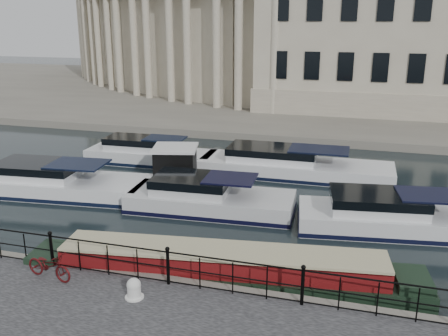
# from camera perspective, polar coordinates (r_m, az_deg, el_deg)

# --- Properties ---
(ground_plane) EXTENTS (160.00, 160.00, 0.00)m
(ground_plane) POSITION_cam_1_polar(r_m,az_deg,el_deg) (17.59, -3.45, -11.10)
(ground_plane) COLOR black
(ground_plane) RESTS_ON ground
(far_bank) EXTENTS (120.00, 42.00, 0.55)m
(far_bank) POSITION_cam_1_polar(r_m,az_deg,el_deg) (54.44, 10.56, 8.16)
(far_bank) COLOR #6B665B
(far_bank) RESTS_ON ground_plane
(railing) EXTENTS (24.14, 0.14, 1.22)m
(railing) POSITION_cam_1_polar(r_m,az_deg,el_deg) (15.18, -6.43, -10.88)
(railing) COLOR black
(railing) RESTS_ON near_quay
(civic_building) EXTENTS (53.55, 31.84, 16.85)m
(civic_building) POSITION_cam_1_polar(r_m,az_deg,el_deg) (49.72, 9.26, 15.26)
(civic_building) COLOR #ADA38C
(civic_building) RESTS_ON far_bank
(bicycle) EXTENTS (1.75, 0.86, 0.88)m
(bicycle) POSITION_cam_1_polar(r_m,az_deg,el_deg) (16.36, -19.36, -10.47)
(bicycle) COLOR #480C0E
(bicycle) RESTS_ON near_quay
(mooring_bollard) EXTENTS (0.54, 0.54, 0.61)m
(mooring_bollard) POSITION_cam_1_polar(r_m,az_deg,el_deg) (14.81, -10.25, -13.42)
(mooring_bollard) COLOR silver
(mooring_bollard) RESTS_ON near_quay
(narrowboat) EXTENTS (13.05, 3.40, 1.48)m
(narrowboat) POSITION_cam_1_polar(r_m,az_deg,el_deg) (16.37, -0.28, -11.89)
(narrowboat) COLOR black
(narrowboat) RESTS_ON ground_plane
(harbour_hut) EXTENTS (3.42, 3.07, 2.18)m
(harbour_hut) POSITION_cam_1_polar(r_m,az_deg,el_deg) (25.03, -5.55, -0.14)
(harbour_hut) COLOR #6B665B
(harbour_hut) RESTS_ON ground_plane
(cabin_cruisers) EXTENTS (24.55, 9.47, 1.99)m
(cabin_cruisers) POSITION_cam_1_polar(r_m,az_deg,el_deg) (24.53, -0.81, -1.86)
(cabin_cruisers) COLOR white
(cabin_cruisers) RESTS_ON ground_plane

